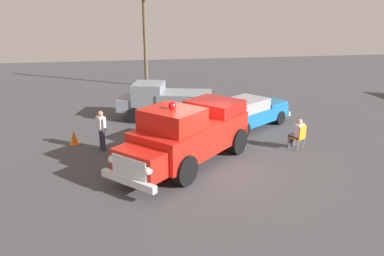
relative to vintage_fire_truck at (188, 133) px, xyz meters
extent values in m
plane|color=#424244|center=(-0.49, -0.58, -1.20)|extent=(60.00, 60.00, 0.00)
cylinder|color=black|center=(-1.77, 0.40, -0.68)|extent=(0.95, 0.97, 1.04)
cylinder|color=black|center=(-0.33, 1.79, -0.68)|extent=(0.95, 0.97, 1.04)
cylinder|color=black|center=(0.66, -2.12, -0.68)|extent=(0.95, 0.97, 1.04)
cylinder|color=black|center=(2.10, -0.73, -0.68)|extent=(0.95, 0.97, 1.04)
cube|color=red|center=(0.16, -0.17, -0.15)|extent=(4.92, 4.98, 1.10)
cube|color=red|center=(-1.82, 1.88, -0.28)|extent=(1.89, 1.87, 0.84)
cube|color=red|center=(-0.64, 0.66, 0.75)|extent=(2.55, 2.54, 0.76)
cube|color=#B21914|center=(1.24, -1.28, 0.60)|extent=(2.59, 2.58, 0.60)
cube|color=silver|center=(-2.13, 2.20, -0.28)|extent=(1.12, 1.09, 0.64)
cube|color=silver|center=(-2.20, 2.28, -0.70)|extent=(1.75, 1.70, 0.24)
sphere|color=white|center=(-2.69, 1.66, -0.20)|extent=(0.37, 0.37, 0.26)
sphere|color=white|center=(-1.57, 2.75, -0.20)|extent=(0.37, 0.37, 0.26)
sphere|color=red|center=(-0.64, 0.66, 1.25)|extent=(0.40, 0.40, 0.28)
cylinder|color=black|center=(5.52, -4.43, -0.86)|extent=(0.60, 0.71, 0.68)
cylinder|color=black|center=(4.16, -5.35, -0.86)|extent=(0.60, 0.71, 0.68)
cylinder|color=black|center=(3.87, -2.04, -0.86)|extent=(0.60, 0.71, 0.68)
cylinder|color=black|center=(2.52, -2.96, -0.86)|extent=(0.60, 0.71, 0.68)
cube|color=#196BAD|center=(4.02, -3.70, -0.58)|extent=(3.86, 4.48, 0.64)
cube|color=#196BAD|center=(4.84, -4.89, -0.22)|extent=(2.14, 2.08, 0.20)
cube|color=#99999E|center=(3.85, -3.45, -0.02)|extent=(2.36, 2.45, 0.56)
cube|color=silver|center=(5.25, -5.49, -0.80)|extent=(1.66, 1.21, 0.20)
cylinder|color=black|center=(5.64, 1.86, -0.80)|extent=(0.48, 0.85, 0.80)
cylinder|color=black|center=(7.34, 1.40, -0.80)|extent=(0.48, 0.85, 0.80)
cylinder|color=black|center=(4.84, -1.14, -0.80)|extent=(0.48, 0.85, 0.80)
cylinder|color=black|center=(6.54, -1.59, -0.80)|extent=(0.48, 0.85, 0.80)
cube|color=gray|center=(5.84, -0.79, -0.25)|extent=(2.53, 3.10, 1.00)
cube|color=gray|center=(6.33, 1.05, 0.00)|extent=(2.13, 1.91, 1.40)
cube|color=gray|center=(6.62, 2.11, -0.38)|extent=(1.87, 1.31, 0.64)
cylinder|color=#B7BABF|center=(0.85, -4.41, -0.98)|extent=(0.04, 0.04, 0.44)
cylinder|color=#B7BABF|center=(1.09, -4.78, -0.98)|extent=(0.04, 0.04, 0.44)
cylinder|color=#B7BABF|center=(0.48, -4.65, -0.98)|extent=(0.04, 0.04, 0.44)
cylinder|color=#B7BABF|center=(0.72, -5.02, -0.98)|extent=(0.04, 0.04, 0.44)
cube|color=orange|center=(0.78, -4.72, -0.74)|extent=(0.66, 0.66, 0.04)
cube|color=orange|center=(0.58, -4.85, -0.46)|extent=(0.29, 0.42, 0.56)
cube|color=#B7BABF|center=(0.65, -4.52, -0.58)|extent=(0.39, 0.27, 0.03)
cube|color=#B7BABF|center=(0.92, -4.92, -0.58)|extent=(0.39, 0.27, 0.03)
cylinder|color=#B7BABF|center=(0.92, -2.16, -0.98)|extent=(0.03, 0.03, 0.44)
cylinder|color=#B7BABF|center=(1.34, -2.05, -0.98)|extent=(0.03, 0.03, 0.44)
cylinder|color=#B7BABF|center=(1.02, -2.59, -0.98)|extent=(0.03, 0.03, 0.44)
cylinder|color=#B7BABF|center=(1.45, -2.48, -0.98)|extent=(0.03, 0.03, 0.44)
cube|color=#B21E1E|center=(1.18, -2.32, -0.74)|extent=(0.58, 0.58, 0.04)
cube|color=#B21E1E|center=(1.24, -2.55, -0.46)|extent=(0.48, 0.15, 0.56)
cube|color=#B7BABF|center=(0.95, -2.38, -0.58)|extent=(0.14, 0.44, 0.03)
cube|color=#B7BABF|center=(1.42, -2.26, -0.58)|extent=(0.14, 0.44, 0.03)
cylinder|color=#383842|center=(0.96, -4.49, -0.97)|extent=(0.18, 0.18, 0.45)
cylinder|color=#383842|center=(1.07, -4.65, -0.97)|extent=(0.18, 0.18, 0.45)
cube|color=#383842|center=(0.82, -4.57, -0.69)|extent=(0.45, 0.37, 0.13)
cube|color=#383842|center=(0.93, -4.74, -0.69)|extent=(0.45, 0.37, 0.13)
cube|color=silver|center=(0.71, -4.77, -0.39)|extent=(0.40, 0.46, 0.54)
sphere|color=tan|center=(0.73, -4.75, -0.02)|extent=(0.30, 0.30, 0.22)
cylinder|color=#2D334C|center=(2.10, 3.32, -0.76)|extent=(0.20, 0.20, 0.88)
cylinder|color=#2D334C|center=(1.91, 3.22, -0.76)|extent=(0.20, 0.20, 0.88)
cube|color=silver|center=(2.01, 3.27, -0.04)|extent=(0.49, 0.42, 0.56)
cylinder|color=silver|center=(2.25, 3.39, -0.10)|extent=(0.13, 0.13, 0.60)
cylinder|color=silver|center=(1.76, 3.15, -0.10)|extent=(0.13, 0.13, 0.60)
sphere|color=#9E704C|center=(2.01, 3.27, 0.36)|extent=(0.31, 0.31, 0.23)
cylinder|color=brown|center=(15.08, 0.67, 2.29)|extent=(0.26, 0.26, 6.98)
cube|color=orange|center=(2.91, 4.51, -1.18)|extent=(0.40, 0.40, 0.04)
cone|color=orange|center=(2.91, 4.51, -0.86)|extent=(0.32, 0.32, 0.60)
camera|label=1|loc=(-13.11, 2.16, 4.49)|focal=35.41mm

